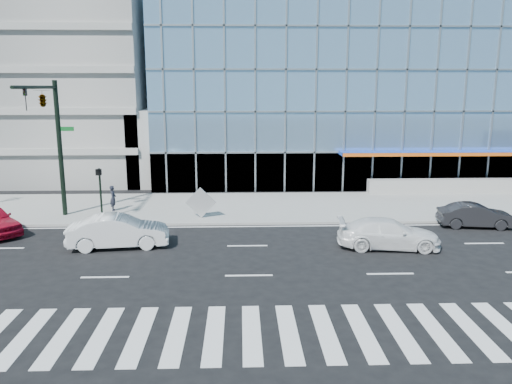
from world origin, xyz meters
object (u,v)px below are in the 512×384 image
ped_signal_post (100,186)px  tilted_panel (201,203)px  traffic_signal (48,116)px  pedestrian (113,198)px  white_suv (389,234)px  white_sedan (119,231)px  dark_sedan (476,216)px

ped_signal_post → tilted_panel: bearing=0.6°
traffic_signal → pedestrian: size_ratio=5.01×
white_suv → white_sedan: 13.28m
white_suv → white_sedan: (-13.27, 0.53, 0.08)m
dark_sedan → white_sedan: bearing=106.5°
pedestrian → dark_sedan: bearing=-111.0°
traffic_signal → ped_signal_post: bearing=8.5°
white_sedan → tilted_panel: (3.67, 4.97, 0.27)m
traffic_signal → white_suv: size_ratio=1.61×
pedestrian → tilted_panel: (5.62, -1.92, 0.12)m
ped_signal_post → white_suv: ped_signal_post is taller
traffic_signal → white_sedan: size_ratio=1.65×
ped_signal_post → pedestrian: bearing=84.1°
white_sedan → dark_sedan: white_sedan is taller
traffic_signal → ped_signal_post: (2.50, 0.37, -4.02)m
traffic_signal → ped_signal_post: 4.75m
white_sedan → dark_sedan: (19.27, 2.97, -0.13)m
ped_signal_post → pedestrian: size_ratio=1.88×
dark_sedan → pedestrian: pedestrian is taller
dark_sedan → tilted_panel: (-15.60, 2.00, 0.40)m
traffic_signal → ped_signal_post: traffic_signal is taller
pedestrian → tilted_panel: bearing=-119.4°
white_suv → dark_sedan: bearing=-53.9°
white_suv → traffic_signal: bearing=80.1°
dark_sedan → traffic_signal: bearing=93.9°
traffic_signal → dark_sedan: traffic_signal is taller
white_suv → pedestrian: bearing=69.9°
ped_signal_post → traffic_signal: bearing=-171.5°
white_suv → pedestrian: size_ratio=3.11×
ped_signal_post → white_suv: 16.42m
ped_signal_post → white_suv: size_ratio=0.60×
traffic_signal → white_suv: traffic_signal is taller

